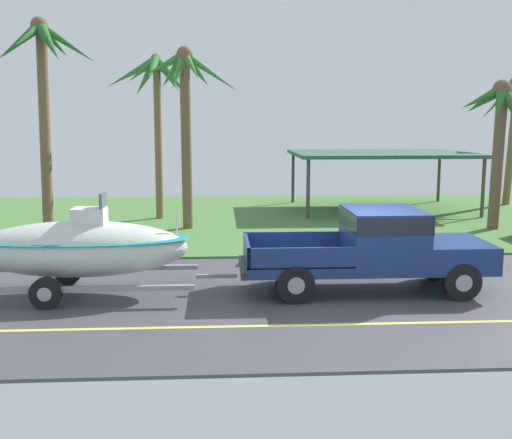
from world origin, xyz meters
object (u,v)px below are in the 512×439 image
at_px(palm_tree_near_right, 186,93).
at_px(boat_on_trailer, 79,248).
at_px(carport_awning, 381,155).
at_px(pickup_truck_towing, 381,245).
at_px(palm_tree_mid, 500,119).
at_px(palm_tree_far_left, 42,71).
at_px(palm_tree_far_right, 156,87).

bearing_deg(palm_tree_near_right, boat_on_trailer, -103.54).
distance_m(boat_on_trailer, carport_awning, 15.91).
xyz_separation_m(pickup_truck_towing, boat_on_trailer, (-6.65, 0.00, 0.02)).
height_order(pickup_truck_towing, palm_tree_near_right, palm_tree_near_right).
bearing_deg(palm_tree_mid, boat_on_trailer, -149.50).
relative_size(pickup_truck_towing, palm_tree_far_left, 0.79).
relative_size(carport_awning, palm_tree_near_right, 1.17).
height_order(pickup_truck_towing, palm_tree_mid, palm_tree_mid).
distance_m(carport_awning, palm_tree_mid, 5.90).
bearing_deg(pickup_truck_towing, palm_tree_mid, 51.32).
bearing_deg(palm_tree_near_right, pickup_truck_towing, -59.80).
relative_size(pickup_truck_towing, palm_tree_mid, 1.09).
height_order(pickup_truck_towing, palm_tree_far_left, palm_tree_far_left).
xyz_separation_m(palm_tree_near_right, palm_tree_far_left, (-4.59, -0.54, 0.67)).
relative_size(pickup_truck_towing, palm_tree_far_right, 0.90).
xyz_separation_m(palm_tree_mid, palm_tree_far_left, (-15.22, 0.13, 1.54)).
relative_size(palm_tree_near_right, palm_tree_far_right, 1.00).
relative_size(pickup_truck_towing, carport_awning, 0.77).
bearing_deg(palm_tree_far_left, boat_on_trailer, -70.71).
distance_m(pickup_truck_towing, boat_on_trailer, 6.65).
height_order(pickup_truck_towing, carport_awning, carport_awning).
height_order(carport_awning, palm_tree_far_left, palm_tree_far_left).
relative_size(boat_on_trailer, carport_awning, 0.82).
distance_m(boat_on_trailer, palm_tree_near_right, 9.08).
bearing_deg(boat_on_trailer, palm_tree_mid, 30.50).
height_order(palm_tree_near_right, palm_tree_far_left, palm_tree_far_left).
bearing_deg(palm_tree_mid, carport_awning, 118.58).
xyz_separation_m(palm_tree_near_right, palm_tree_mid, (10.63, -0.67, -0.86)).
bearing_deg(palm_tree_far_left, palm_tree_far_right, 41.34).
relative_size(palm_tree_near_right, palm_tree_mid, 1.21).
bearing_deg(palm_tree_near_right, carport_awning, 28.83).
relative_size(boat_on_trailer, palm_tree_far_right, 0.96).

